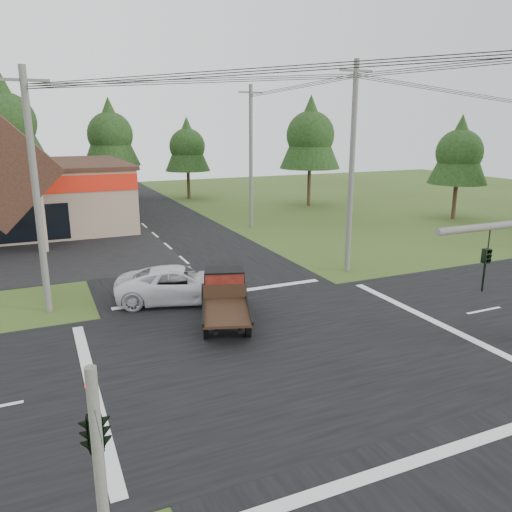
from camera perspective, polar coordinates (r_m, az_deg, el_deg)
ground at (r=19.00m, az=3.61°, el=-10.66°), size 120.00×120.00×0.00m
road_ns at (r=19.00m, az=3.61°, el=-10.64°), size 12.00×120.00×0.02m
road_ew at (r=19.00m, az=3.61°, el=-10.63°), size 120.00×12.00×0.02m
traffic_signal_corner at (r=9.13m, az=-18.10°, el=-16.41°), size 0.53×2.48×4.40m
utility_pole_nw at (r=23.35m, az=-23.85°, el=6.72°), size 2.00×0.30×10.50m
utility_pole_ne at (r=28.27m, az=10.88°, el=9.91°), size 2.00×0.30×11.50m
utility_pole_n at (r=40.56m, az=-0.59°, el=11.34°), size 2.00×0.30×11.20m
tree_row_c at (r=56.23m, az=-26.73°, el=13.81°), size 7.28×7.28×13.13m
tree_row_d at (r=57.75m, az=-16.35°, el=13.40°), size 6.16×6.16×11.11m
tree_row_e at (r=57.50m, az=-7.87°, el=12.49°), size 5.04×5.04×9.09m
tree_side_ne at (r=52.14m, az=6.24°, el=13.81°), size 6.16×6.16×11.11m
tree_side_e_near at (r=47.56m, az=22.25°, el=11.12°), size 5.04×5.04×9.09m
antique_flatbed_truck at (r=21.03m, az=-3.53°, el=-4.97°), size 3.42×5.42×2.12m
white_pickup at (r=23.97m, az=-8.70°, el=-3.21°), size 6.49×4.34×1.65m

